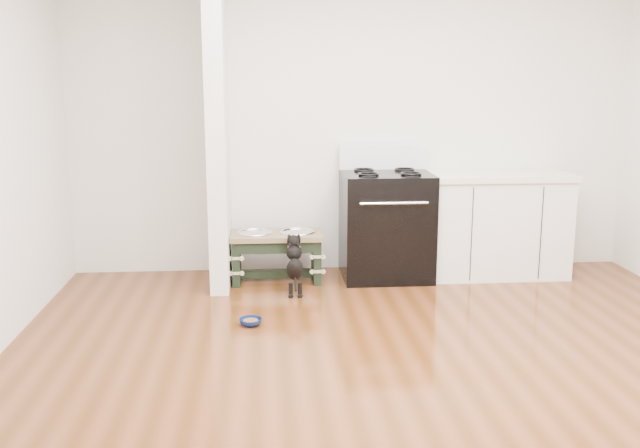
% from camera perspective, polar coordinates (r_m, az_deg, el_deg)
% --- Properties ---
extents(ground, '(5.00, 5.00, 0.00)m').
position_cam_1_polar(ground, '(4.29, 6.85, -12.18)').
color(ground, '#4C270D').
rests_on(ground, ground).
extents(room_shell, '(5.00, 5.00, 5.00)m').
position_cam_1_polar(room_shell, '(3.93, 7.43, 9.99)').
color(room_shell, silver).
rests_on(room_shell, ground).
extents(partition_wall, '(0.15, 0.80, 2.70)m').
position_cam_1_polar(partition_wall, '(5.96, -8.19, 7.93)').
color(partition_wall, silver).
rests_on(partition_wall, ground).
extents(oven_range, '(0.76, 0.69, 1.14)m').
position_cam_1_polar(oven_range, '(6.22, 5.30, 0.04)').
color(oven_range, black).
rests_on(oven_range, ground).
extents(cabinet_run, '(1.24, 0.64, 0.91)m').
position_cam_1_polar(cabinet_run, '(6.48, 13.84, -0.00)').
color(cabinet_run, white).
rests_on(cabinet_run, ground).
extents(dog_feeder, '(0.78, 0.41, 0.44)m').
position_cam_1_polar(dog_feeder, '(6.10, -3.51, -1.85)').
color(dog_feeder, black).
rests_on(dog_feeder, ground).
extents(puppy, '(0.14, 0.40, 0.47)m').
position_cam_1_polar(puppy, '(5.77, -2.05, -3.08)').
color(puppy, black).
rests_on(puppy, ground).
extents(floor_bowl, '(0.21, 0.21, 0.05)m').
position_cam_1_polar(floor_bowl, '(5.12, -5.58, -7.80)').
color(floor_bowl, '#0B1A51').
rests_on(floor_bowl, ground).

